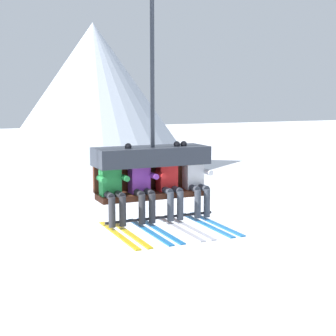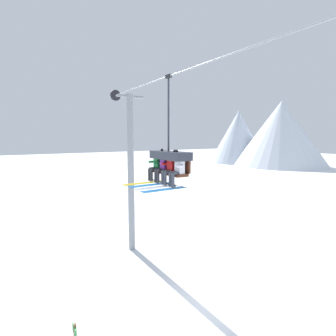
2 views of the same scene
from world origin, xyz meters
name	(u,v)px [view 1 (image 1 of 2)]	position (x,y,z in m)	size (l,w,h in m)	color
mountain_peak_east	(94,97)	(8.74, 36.60, 6.56)	(18.55, 18.55, 13.12)	silver
chairlift_chair	(151,162)	(-1.17, -0.73, 5.65)	(1.92, 0.74, 3.91)	#512819
skier_green	(113,187)	(-1.92, -0.95, 5.32)	(0.46, 1.70, 1.23)	#23843D
skier_purple	(142,183)	(-1.42, -0.94, 5.34)	(0.48, 1.70, 1.34)	purple
skier_red	(170,181)	(-0.91, -0.94, 5.34)	(0.48, 1.70, 1.34)	red
skier_white	(196,179)	(-0.42, -0.94, 5.34)	(0.48, 1.70, 1.34)	silver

